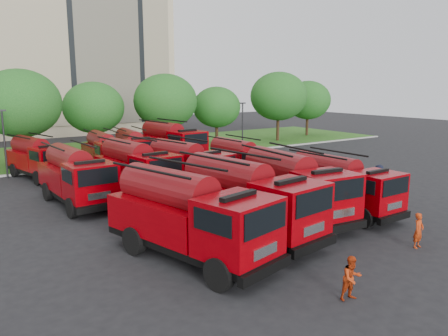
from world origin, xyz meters
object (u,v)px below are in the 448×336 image
object	(u,v)px
fire_truck_4	(76,176)
fire_truck_9	(105,152)
fire_truck_10	(133,148)
fire_truck_6	(187,166)
firefighter_5	(315,180)
fire_truck_3	(341,185)
firefighter_3	(378,194)
fire_truck_1	(246,199)
firefighter_1	(351,299)
fire_truck_0	(189,216)
fire_truck_11	(170,142)
firefighter_0	(417,247)
firefighter_4	(120,210)
firefighter_2	(334,215)
fire_truck_8	(37,158)
fire_truck_7	(242,162)
fire_truck_2	(293,186)
fire_truck_5	(136,168)

from	to	relation	value
fire_truck_4	fire_truck_9	distance (m)	10.12
fire_truck_4	fire_truck_10	size ratio (longest dim) A/B	1.06
fire_truck_6	firefighter_5	world-z (taller)	fire_truck_6
fire_truck_3	firefighter_3	world-z (taller)	fire_truck_3
fire_truck_1	firefighter_3	world-z (taller)	fire_truck_1
fire_truck_3	firefighter_1	world-z (taller)	fire_truck_3
fire_truck_0	fire_truck_11	bearing A→B (deg)	51.05
firefighter_0	firefighter_4	xyz separation A→B (m)	(-8.49, 12.75, 0.00)
firefighter_1	firefighter_5	distance (m)	18.17
firefighter_1	firefighter_2	xyz separation A→B (m)	(6.80, 6.77, 0.00)
firefighter_3	firefighter_4	bearing A→B (deg)	-42.48
fire_truck_8	firefighter_0	xyz separation A→B (m)	(10.41, -24.36, -1.53)
fire_truck_0	firefighter_4	world-z (taller)	fire_truck_0
fire_truck_7	fire_truck_10	distance (m)	11.07
fire_truck_9	firefighter_4	world-z (taller)	fire_truck_9
firefighter_4	firefighter_5	size ratio (longest dim) A/B	0.90
fire_truck_6	fire_truck_7	distance (m)	4.35
fire_truck_2	firefighter_4	world-z (taller)	fire_truck_2
fire_truck_0	firefighter_0	xyz separation A→B (m)	(8.74, -4.52, -1.78)
firefighter_1	firefighter_2	bearing A→B (deg)	55.96
fire_truck_3	fire_truck_11	distance (m)	19.27
fire_truck_3	fire_truck_7	distance (m)	9.02
fire_truck_5	firefighter_2	xyz separation A→B (m)	(6.92, -10.41, -1.69)
fire_truck_3	fire_truck_11	world-z (taller)	fire_truck_11
fire_truck_3	firefighter_4	world-z (taller)	fire_truck_3
firefighter_1	firefighter_5	xyz separation A→B (m)	(12.22, 13.45, 0.00)
fire_truck_0	fire_truck_1	bearing A→B (deg)	-0.45
fire_truck_2	fire_truck_3	bearing A→B (deg)	-6.97
fire_truck_1	firefighter_4	size ratio (longest dim) A/B	4.91
fire_truck_7	firefighter_5	size ratio (longest dim) A/B	3.65
firefighter_0	fire_truck_10	bearing A→B (deg)	89.79
fire_truck_8	fire_truck_10	xyz separation A→B (m)	(7.83, 0.47, 0.02)
fire_truck_10	firefighter_5	bearing A→B (deg)	-49.73
fire_truck_7	firefighter_2	world-z (taller)	fire_truck_7
fire_truck_2	firefighter_3	bearing A→B (deg)	10.69
fire_truck_6	fire_truck_11	distance (m)	10.76
fire_truck_6	fire_truck_8	size ratio (longest dim) A/B	1.05
fire_truck_3	firefighter_4	size ratio (longest dim) A/B	4.14
fire_truck_3	fire_truck_1	bearing A→B (deg)	-179.26
fire_truck_3	firefighter_5	distance (m)	8.31
fire_truck_8	fire_truck_11	distance (m)	11.36
fire_truck_3	fire_truck_10	size ratio (longest dim) A/B	0.98
fire_truck_0	fire_truck_3	distance (m)	10.05
fire_truck_0	fire_truck_5	xyz separation A→B (m)	(2.53, 11.20, -0.10)
fire_truck_9	fire_truck_11	world-z (taller)	fire_truck_11
fire_truck_5	fire_truck_7	xyz separation A→B (m)	(7.50, -1.26, -0.16)
fire_truck_0	firefighter_5	xyz separation A→B (m)	(14.87, 7.47, -1.78)
fire_truck_1	fire_truck_7	world-z (taller)	fire_truck_1
fire_truck_11	firefighter_4	distance (m)	15.33
fire_truck_9	fire_truck_10	world-z (taller)	fire_truck_9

